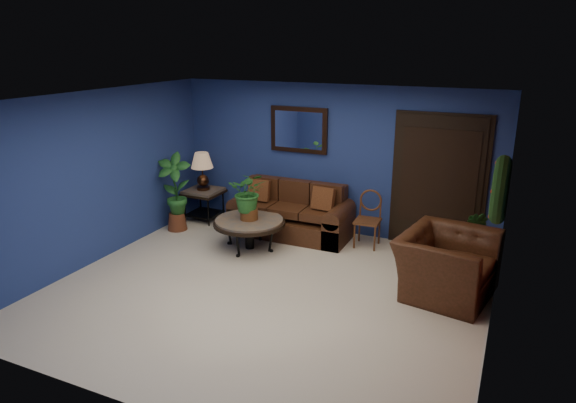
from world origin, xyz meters
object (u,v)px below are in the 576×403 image
at_px(armchair, 446,264).
at_px(coffee_table, 249,223).
at_px(table_lamp, 202,167).
at_px(side_chair, 369,215).
at_px(sofa, 293,217).
at_px(end_table, 204,197).

bearing_deg(armchair, coffee_table, 94.65).
height_order(coffee_table, table_lamp, table_lamp).
bearing_deg(side_chair, armchair, -44.00).
height_order(sofa, table_lamp, table_lamp).
distance_m(coffee_table, end_table, 1.64).
bearing_deg(sofa, table_lamp, -179.16).
bearing_deg(armchair, table_lamp, 85.72).
bearing_deg(armchair, end_table, 85.72).
xyz_separation_m(coffee_table, table_lamp, (-1.40, 0.85, 0.58)).
xyz_separation_m(end_table, table_lamp, (0.00, 0.00, 0.56)).
relative_size(sofa, armchair, 1.60).
height_order(sofa, end_table, sofa).
bearing_deg(coffee_table, end_table, 148.82).
relative_size(sofa, table_lamp, 3.06).
xyz_separation_m(coffee_table, end_table, (-1.40, 0.85, 0.02)).
relative_size(table_lamp, armchair, 0.52).
bearing_deg(table_lamp, end_table, -90.00).
relative_size(coffee_table, side_chair, 1.25).
bearing_deg(end_table, coffee_table, -31.18).
distance_m(sofa, coffee_table, 0.95).
bearing_deg(sofa, armchair, -23.45).
bearing_deg(table_lamp, sofa, 0.84).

